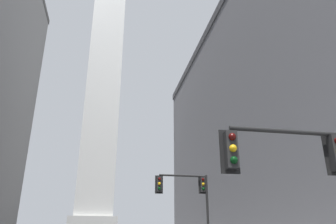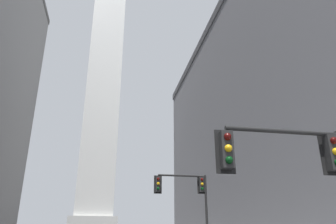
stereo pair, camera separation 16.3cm
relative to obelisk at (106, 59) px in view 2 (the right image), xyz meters
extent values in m
cube|color=slate|center=(23.05, -35.23, -26.07)|extent=(22.43, 43.50, 23.53)
cube|color=#48484C|center=(23.05, -35.23, -13.86)|extent=(22.65, 43.93, 0.90)
cube|color=silver|center=(0.00, 0.00, 0.49)|extent=(6.59, 6.59, 65.70)
cube|color=black|center=(8.49, -53.57, -33.52)|extent=(0.36, 0.36, 1.10)
cube|color=black|center=(8.50, -53.39, -33.52)|extent=(0.58, 0.07, 1.32)
sphere|color=#410907|center=(8.48, -53.76, -33.18)|extent=(0.22, 0.22, 0.22)
sphere|color=yellow|center=(8.48, -53.76, -33.52)|extent=(0.22, 0.22, 0.22)
cylinder|color=black|center=(6.92, -53.57, -32.92)|extent=(3.72, 0.14, 0.14)
cube|color=black|center=(5.06, -53.57, -33.59)|extent=(0.36, 0.36, 1.10)
cube|color=black|center=(5.07, -53.39, -33.59)|extent=(0.58, 0.07, 1.32)
sphere|color=#410907|center=(5.05, -53.76, -33.25)|extent=(0.22, 0.22, 0.22)
sphere|color=yellow|center=(5.05, -53.76, -33.59)|extent=(0.22, 0.22, 0.22)
sphere|color=#073410|center=(5.05, -53.76, -33.93)|extent=(0.22, 0.22, 0.22)
cylinder|color=black|center=(9.08, -38.32, -34.64)|extent=(0.18, 0.18, 6.39)
cube|color=black|center=(8.79, -38.32, -32.15)|extent=(0.36, 0.36, 1.10)
cube|color=black|center=(8.80, -38.14, -32.15)|extent=(0.58, 0.07, 1.32)
sphere|color=#410907|center=(8.77, -38.51, -31.81)|extent=(0.22, 0.22, 0.22)
sphere|color=yellow|center=(8.77, -38.51, -32.15)|extent=(0.22, 0.22, 0.22)
sphere|color=#073410|center=(8.77, -38.51, -32.49)|extent=(0.22, 0.22, 0.22)
cylinder|color=black|center=(7.27, -38.32, -31.55)|extent=(3.61, 0.14, 0.14)
sphere|color=black|center=(9.08, -38.32, -31.55)|extent=(0.18, 0.18, 0.18)
cube|color=black|center=(5.47, -38.32, -32.22)|extent=(0.36, 0.36, 1.10)
cube|color=black|center=(5.48, -38.14, -32.22)|extent=(0.58, 0.07, 1.32)
sphere|color=#410907|center=(5.45, -38.51, -31.88)|extent=(0.22, 0.22, 0.22)
sphere|color=yellow|center=(5.45, -38.51, -32.22)|extent=(0.22, 0.22, 0.22)
sphere|color=#073410|center=(5.45, -38.51, -32.56)|extent=(0.22, 0.22, 0.22)
camera|label=1|loc=(1.53, -62.27, -36.00)|focal=35.00mm
camera|label=2|loc=(1.69, -62.30, -36.00)|focal=35.00mm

